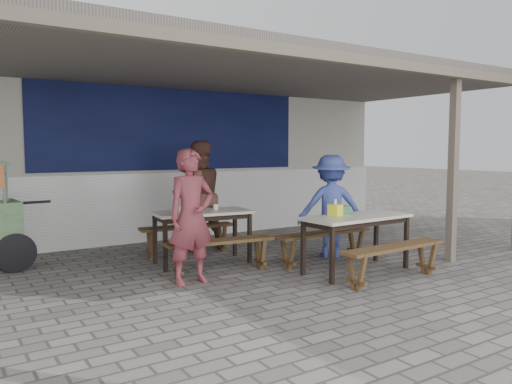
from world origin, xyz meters
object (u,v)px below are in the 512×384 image
Objects in this scene: patron_right_table at (331,206)px; tissue_box at (335,210)px; bench_right_street at (394,254)px; bench_left_street at (221,248)px; condiment_jar at (216,207)px; table_left at (202,217)px; patron_street_side at (191,216)px; donation_box at (343,210)px; patron_wall_side at (198,196)px; condiment_bowl at (182,210)px; bench_left_wall at (187,233)px; table_right at (357,221)px; bench_right_wall at (324,239)px.

patron_right_table reaches higher than tissue_box.
bench_right_street is at bearing 109.82° from patron_right_table.
bench_left_street is 1.58m from tissue_box.
bench_right_street is 2.58m from condiment_jar.
table_left is 0.87× the size of patron_street_side.
condiment_jar is at bearing 125.74° from tissue_box.
tissue_box is 0.16m from donation_box.
table_left is at bearing 132.05° from tissue_box.
donation_box is (1.99, -0.49, -0.01)m from patron_street_side.
bench_left_street is 0.73m from patron_street_side.
patron_wall_side reaches higher than condiment_bowl.
donation_box reaches higher than bench_left_street.
condiment_jar is (-1.17, 1.39, -0.02)m from donation_box.
table_left is 0.75m from bench_left_wall.
condiment_jar is at bearing 130.10° from donation_box.
bench_left_wall is at bearing 64.16° from patron_street_side.
patron_right_table reaches higher than condiment_bowl.
patron_wall_side is at bearing 79.56° from condiment_jar.
table_left reaches higher than bench_left_wall.
donation_box is (1.01, -2.27, -0.07)m from patron_wall_side.
patron_right_table is (1.74, -1.32, 0.43)m from bench_left_wall.
table_right is 0.24m from donation_box.
patron_right_table is 1.73m from condiment_jar.
table_right is 0.95× the size of bench_right_street.
bench_left_wall is 0.67m from patron_wall_side.
bench_right_wall is (1.39, -1.58, 0.01)m from bench_left_wall.
bench_right_street is 2.51m from patron_street_side.
bench_right_street is at bearing 111.45° from patron_wall_side.
condiment_bowl is (-1.68, 1.44, -0.03)m from donation_box.
bench_right_wall is 7.67× the size of condiment_bowl.
bench_left_wall is at bearing 90.00° from table_left.
tissue_box is (1.32, -0.72, 0.49)m from bench_left_street.
condiment_bowl reaches higher than bench_left_wall.
patron_wall_side is at bearing 50.97° from condiment_bowl.
patron_right_table is at bearing -23.49° from condiment_jar.
patron_right_table is at bearing 2.48° from patron_street_side.
bench_left_street is at bearing -74.65° from condiment_bowl.
table_right is 1.00× the size of patron_right_table.
table_left is 17.96× the size of condiment_jar.
condiment_jar is at bearing 80.88° from patron_wall_side.
condiment_jar reaches higher than bench_left_wall.
bench_left_street is at bearing 74.81° from patron_wall_side.
condiment_jar reaches higher than condiment_bowl.
table_left is at bearing -16.19° from condiment_bowl.
bench_left_wall is 18.72× the size of condiment_jar.
patron_wall_side is at bearing 107.70° from bench_right_street.
table_left is at bearing -172.35° from condiment_jar.
tissue_box is 1.88× the size of condiment_jar.
patron_right_table is at bearing 33.38° from bench_right_wall.
patron_right_table reaches higher than donation_box.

